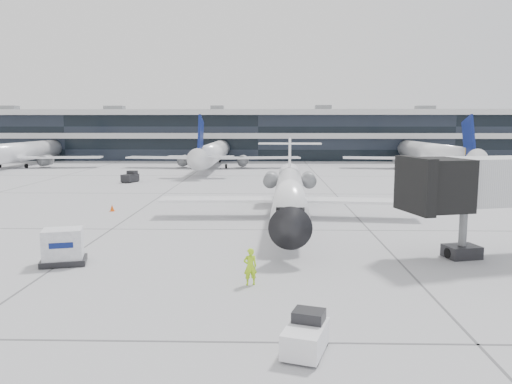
{
  "coord_description": "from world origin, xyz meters",
  "views": [
    {
      "loc": [
        2.17,
        -37.76,
        8.15
      ],
      "look_at": [
        1.19,
        2.59,
        2.6
      ],
      "focal_mm": 35.0,
      "sensor_mm": 36.0,
      "label": 1
    }
  ],
  "objects_px": {
    "ramp_worker": "(250,267)",
    "regional_jet": "(290,192)",
    "baggage_tug": "(306,335)",
    "cargo_uld": "(63,247)"
  },
  "relations": [
    {
      "from": "baggage_tug",
      "to": "cargo_uld",
      "type": "xyz_separation_m",
      "value": [
        -13.3,
        11.01,
        0.4
      ]
    },
    {
      "from": "ramp_worker",
      "to": "cargo_uld",
      "type": "relative_size",
      "value": 0.66
    },
    {
      "from": "ramp_worker",
      "to": "baggage_tug",
      "type": "relative_size",
      "value": 0.76
    },
    {
      "from": "baggage_tug",
      "to": "cargo_uld",
      "type": "relative_size",
      "value": 0.87
    },
    {
      "from": "regional_jet",
      "to": "cargo_uld",
      "type": "height_order",
      "value": "regional_jet"
    },
    {
      "from": "cargo_uld",
      "to": "ramp_worker",
      "type": "bearing_deg",
      "value": -33.24
    },
    {
      "from": "regional_jet",
      "to": "cargo_uld",
      "type": "relative_size",
      "value": 9.8
    },
    {
      "from": "ramp_worker",
      "to": "regional_jet",
      "type": "bearing_deg",
      "value": -113.73
    },
    {
      "from": "ramp_worker",
      "to": "baggage_tug",
      "type": "bearing_deg",
      "value": 91.62
    },
    {
      "from": "regional_jet",
      "to": "ramp_worker",
      "type": "bearing_deg",
      "value": -96.25
    }
  ]
}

